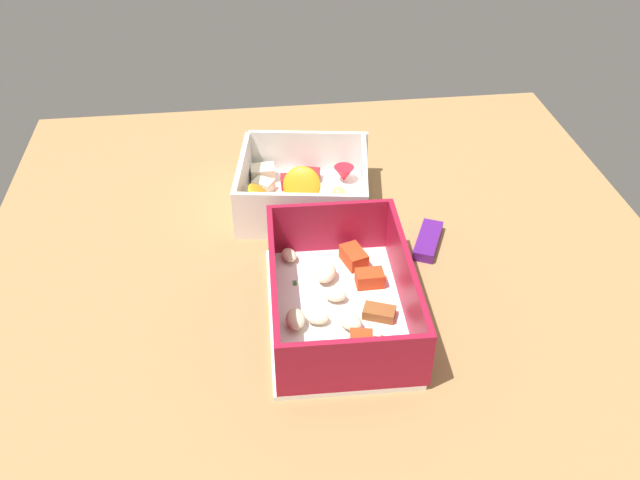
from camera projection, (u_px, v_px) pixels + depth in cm
name	position (u px, v px, depth cm)	size (l,w,h in cm)	color
table_surface	(326.00, 268.00, 78.17)	(80.00, 80.00, 2.00)	#9E7547
pasta_container	(342.00, 300.00, 69.25)	(21.92, 14.75, 6.94)	white
fruit_bowl	(301.00, 189.00, 85.66)	(17.51, 17.95, 6.41)	white
candy_bar	(428.00, 241.00, 79.71)	(7.00, 2.40, 1.20)	#51197A
paper_cup_liner	(321.00, 153.00, 95.32)	(3.88, 3.88, 1.69)	white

